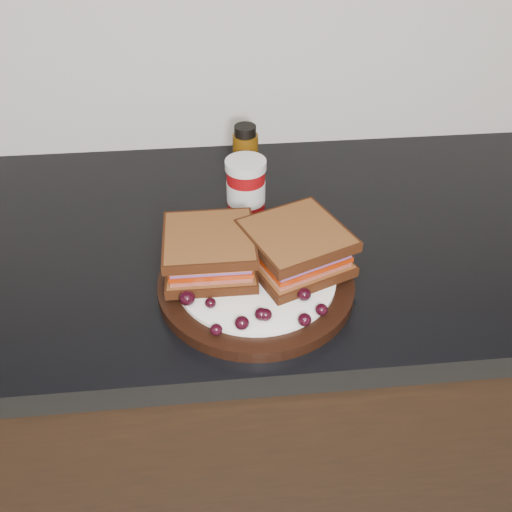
% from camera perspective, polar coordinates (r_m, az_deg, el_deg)
% --- Properties ---
extents(base_cabinets, '(3.96, 0.58, 0.86)m').
position_cam_1_polar(base_cabinets, '(1.27, -10.85, -15.53)').
color(base_cabinets, black).
rests_on(base_cabinets, ground_plane).
extents(countertop, '(3.98, 0.60, 0.04)m').
position_cam_1_polar(countertop, '(0.95, -14.05, 0.61)').
color(countertop, black).
rests_on(countertop, base_cabinets).
extents(plate, '(0.28, 0.28, 0.02)m').
position_cam_1_polar(plate, '(0.82, 0.00, -2.80)').
color(plate, black).
rests_on(plate, countertop).
extents(sandwich_left, '(0.13, 0.13, 0.06)m').
position_cam_1_polar(sandwich_left, '(0.80, -4.63, 0.42)').
color(sandwich_left, brown).
rests_on(sandwich_left, plate).
extents(sandwich_right, '(0.17, 0.17, 0.06)m').
position_cam_1_polar(sandwich_right, '(0.81, 3.99, 0.82)').
color(sandwich_right, brown).
rests_on(sandwich_right, plate).
extents(grape_0, '(0.02, 0.02, 0.02)m').
position_cam_1_polar(grape_0, '(0.76, -6.91, -4.20)').
color(grape_0, black).
rests_on(grape_0, plate).
extents(grape_1, '(0.01, 0.01, 0.01)m').
position_cam_1_polar(grape_1, '(0.76, -4.58, -4.70)').
color(grape_1, black).
rests_on(grape_1, plate).
extents(grape_2, '(0.02, 0.02, 0.01)m').
position_cam_1_polar(grape_2, '(0.72, -3.99, -7.36)').
color(grape_2, black).
rests_on(grape_2, plate).
extents(grape_3, '(0.02, 0.02, 0.02)m').
position_cam_1_polar(grape_3, '(0.73, -1.42, -6.71)').
color(grape_3, black).
rests_on(grape_3, plate).
extents(grape_4, '(0.02, 0.02, 0.02)m').
position_cam_1_polar(grape_4, '(0.74, 0.53, -5.83)').
color(grape_4, black).
rests_on(grape_4, plate).
extents(grape_5, '(0.02, 0.02, 0.02)m').
position_cam_1_polar(grape_5, '(0.74, 0.96, -5.89)').
color(grape_5, black).
rests_on(grape_5, plate).
extents(grape_6, '(0.02, 0.02, 0.02)m').
position_cam_1_polar(grape_6, '(0.73, 4.88, -6.37)').
color(grape_6, black).
rests_on(grape_6, plate).
extents(grape_7, '(0.02, 0.02, 0.02)m').
position_cam_1_polar(grape_7, '(0.75, 6.56, -5.35)').
color(grape_7, black).
rests_on(grape_7, plate).
extents(grape_8, '(0.02, 0.02, 0.02)m').
position_cam_1_polar(grape_8, '(0.77, 4.84, -3.84)').
color(grape_8, black).
rests_on(grape_8, plate).
extents(grape_9, '(0.02, 0.02, 0.02)m').
position_cam_1_polar(grape_9, '(0.78, 4.09, -3.07)').
color(grape_9, black).
rests_on(grape_9, plate).
extents(grape_10, '(0.02, 0.02, 0.02)m').
position_cam_1_polar(grape_10, '(0.81, 6.56, -0.95)').
color(grape_10, black).
rests_on(grape_10, plate).
extents(grape_11, '(0.02, 0.02, 0.01)m').
position_cam_1_polar(grape_11, '(0.82, 4.21, -0.47)').
color(grape_11, black).
rests_on(grape_11, plate).
extents(grape_12, '(0.02, 0.02, 0.02)m').
position_cam_1_polar(grape_12, '(0.84, 4.06, 0.78)').
color(grape_12, black).
rests_on(grape_12, plate).
extents(grape_13, '(0.02, 0.02, 0.02)m').
position_cam_1_polar(grape_13, '(0.84, -4.21, 0.73)').
color(grape_13, black).
rests_on(grape_13, plate).
extents(grape_14, '(0.02, 0.02, 0.02)m').
position_cam_1_polar(grape_14, '(0.82, -5.04, -0.59)').
color(grape_14, black).
rests_on(grape_14, plate).
extents(grape_15, '(0.02, 0.02, 0.02)m').
position_cam_1_polar(grape_15, '(0.81, -4.19, -1.07)').
color(grape_15, black).
rests_on(grape_15, plate).
extents(grape_16, '(0.02, 0.02, 0.02)m').
position_cam_1_polar(grape_16, '(0.79, -6.23, -2.27)').
color(grape_16, black).
rests_on(grape_16, plate).
extents(grape_17, '(0.02, 0.02, 0.02)m').
position_cam_1_polar(grape_17, '(0.84, -3.93, 0.56)').
color(grape_17, black).
rests_on(grape_17, plate).
extents(grape_18, '(0.02, 0.02, 0.02)m').
position_cam_1_polar(grape_18, '(0.81, -6.35, -1.16)').
color(grape_18, black).
rests_on(grape_18, plate).
extents(grape_19, '(0.02, 0.02, 0.02)m').
position_cam_1_polar(grape_19, '(0.81, -5.34, -1.38)').
color(grape_19, black).
rests_on(grape_19, plate).
extents(condiment_jar, '(0.07, 0.07, 0.10)m').
position_cam_1_polar(condiment_jar, '(0.95, -1.02, 6.89)').
color(condiment_jar, maroon).
rests_on(condiment_jar, countertop).
extents(oil_bottle, '(0.05, 0.05, 0.12)m').
position_cam_1_polar(oil_bottle, '(1.01, -1.05, 9.70)').
color(oil_bottle, '#543208').
rests_on(oil_bottle, countertop).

